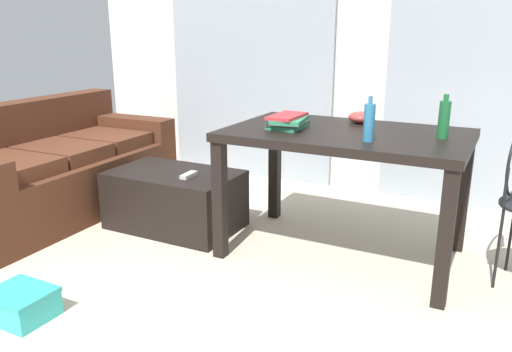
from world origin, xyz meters
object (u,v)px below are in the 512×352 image
(couch, at_px, (54,170))
(bottle_far, at_px, (444,119))
(tv_remote_on_table, at_px, (292,117))
(bowl, at_px, (361,117))
(coffee_table, at_px, (175,200))
(craft_table, at_px, (346,148))
(book_stack, at_px, (288,121))
(tv_remote_primary, at_px, (189,175))
(shoebox, at_px, (21,304))
(bottle_near, at_px, (369,122))

(couch, bearing_deg, bottle_far, 5.97)
(tv_remote_on_table, bearing_deg, bowl, -5.10)
(coffee_table, xyz_separation_m, craft_table, (1.15, 0.11, 0.47))
(tv_remote_on_table, bearing_deg, book_stack, -83.42)
(bowl, bearing_deg, tv_remote_primary, -155.73)
(couch, xyz_separation_m, tv_remote_primary, (1.17, 0.07, 0.10))
(craft_table, distance_m, shoebox, 1.89)
(craft_table, height_order, tv_remote_on_table, tv_remote_on_table)
(bottle_near, xyz_separation_m, shoebox, (-1.31, -1.18, -0.79))
(bottle_far, distance_m, shoebox, 2.32)
(tv_remote_on_table, bearing_deg, couch, -178.37)
(bottle_far, bearing_deg, coffee_table, -174.68)
(bottle_far, bearing_deg, bottle_near, -142.14)
(coffee_table, distance_m, tv_remote_primary, 0.27)
(bowl, height_order, tv_remote_primary, bowl)
(bowl, height_order, tv_remote_on_table, bowl)
(bottle_far, height_order, book_stack, bottle_far)
(tv_remote_on_table, relative_size, shoebox, 0.52)
(bowl, xyz_separation_m, tv_remote_on_table, (-0.44, -0.06, -0.02))
(craft_table, height_order, bowl, bowl)
(craft_table, height_order, bottle_far, bottle_far)
(couch, xyz_separation_m, coffee_table, (1.01, 0.12, -0.11))
(book_stack, bearing_deg, craft_table, 13.25)
(craft_table, relative_size, bottle_far, 5.78)
(bottle_near, distance_m, shoebox, 1.93)
(craft_table, xyz_separation_m, shoebox, (-1.12, -1.40, -0.59))
(bottle_near, xyz_separation_m, bottle_far, (0.33, 0.26, 0.00))
(craft_table, relative_size, shoebox, 4.63)
(couch, relative_size, book_stack, 5.86)
(couch, bearing_deg, craft_table, 6.29)
(coffee_table, height_order, bowl, bowl)
(book_stack, height_order, shoebox, book_stack)
(book_stack, bearing_deg, tv_remote_on_table, 109.85)
(book_stack, bearing_deg, couch, -175.00)
(bowl, relative_size, tv_remote_on_table, 1.00)
(bottle_far, xyz_separation_m, bowl, (-0.52, 0.24, -0.07))
(bowl, height_order, shoebox, bowl)
(couch, height_order, bottle_far, bottle_far)
(bottle_near, relative_size, shoebox, 0.80)
(bottle_far, relative_size, tv_remote_on_table, 1.53)
(bowl, height_order, book_stack, book_stack)
(bottle_far, height_order, shoebox, bottle_far)
(craft_table, bearing_deg, bottle_far, 4.64)
(bottle_near, height_order, tv_remote_primary, bottle_near)
(tv_remote_on_table, bearing_deg, bottle_near, -48.29)
(couch, relative_size, tv_remote_on_table, 11.77)
(bottle_near, bearing_deg, shoebox, -137.80)
(bottle_far, distance_m, tv_remote_on_table, 0.98)
(shoebox, bearing_deg, couch, 131.92)
(book_stack, height_order, tv_remote_on_table, book_stack)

